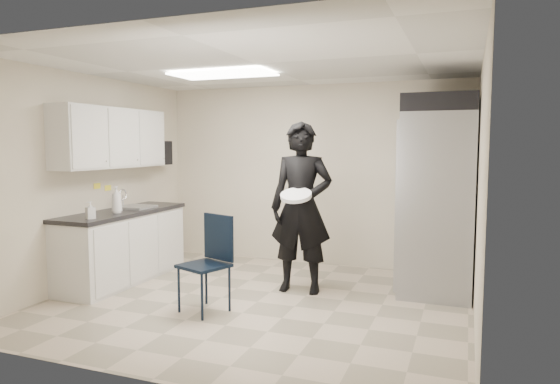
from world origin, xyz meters
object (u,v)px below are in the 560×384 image
at_px(folding_chair, 204,266).
at_px(lower_counter, 123,248).
at_px(man_tuxedo, 301,207).
at_px(commercial_fridge, 439,202).

bearing_deg(folding_chair, lower_counter, 176.42).
distance_m(folding_chair, man_tuxedo, 1.38).
height_order(lower_counter, man_tuxedo, man_tuxedo).
relative_size(folding_chair, man_tuxedo, 0.49).
xyz_separation_m(folding_chair, man_tuxedo, (0.71, 1.06, 0.52)).
bearing_deg(lower_counter, folding_chair, -23.96).
bearing_deg(lower_counter, commercial_fridge, 15.88).
distance_m(lower_counter, commercial_fridge, 3.98).
xyz_separation_m(commercial_fridge, folding_chair, (-2.22, -1.77, -0.56)).
xyz_separation_m(lower_counter, commercial_fridge, (3.78, 1.07, 0.62)).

